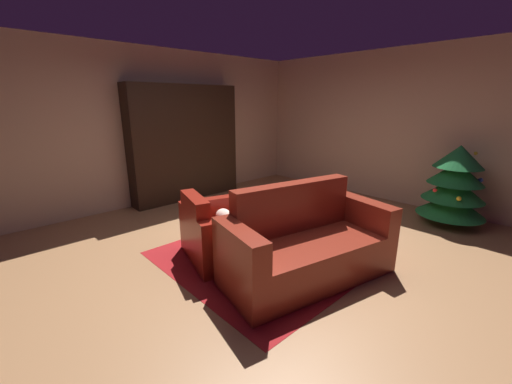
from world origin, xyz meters
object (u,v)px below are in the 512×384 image
object	(u,v)px
bookshelf_unit	(192,144)
bottle_on_table	(261,211)
couch_red	(306,247)
armchair_red	(217,234)
book_stack_on_table	(245,222)
decorated_tree	(454,185)
coffee_table	(250,227)

from	to	relation	value
bookshelf_unit	bottle_on_table	distance (m)	2.85
bookshelf_unit	couch_red	size ratio (longest dim) A/B	1.10
armchair_red	bookshelf_unit	bearing A→B (deg)	153.71
armchair_red	book_stack_on_table	bearing A→B (deg)	32.11
book_stack_on_table	armchair_red	bearing A→B (deg)	-147.89
book_stack_on_table	bottle_on_table	bearing A→B (deg)	86.49
bookshelf_unit	decorated_tree	size ratio (longest dim) A/B	1.78
bookshelf_unit	book_stack_on_table	world-z (taller)	bookshelf_unit
armchair_red	decorated_tree	distance (m)	3.63
armchair_red	couch_red	xyz separation A→B (m)	(0.98, 0.44, 0.04)
bookshelf_unit	bottle_on_table	xyz separation A→B (m)	(2.71, -0.77, -0.48)
couch_red	coffee_table	xyz separation A→B (m)	(-0.67, -0.20, 0.08)
armchair_red	book_stack_on_table	world-z (taller)	armchair_red
coffee_table	decorated_tree	xyz separation A→B (m)	(1.23, 3.03, 0.20)
coffee_table	bottle_on_table	distance (m)	0.24
couch_red	coffee_table	distance (m)	0.70
couch_red	coffee_table	bearing A→B (deg)	-163.65
armchair_red	couch_red	bearing A→B (deg)	24.06
couch_red	bookshelf_unit	bearing A→B (deg)	167.57
bookshelf_unit	couch_red	xyz separation A→B (m)	(3.38, -0.75, -0.72)
coffee_table	bottle_on_table	xyz separation A→B (m)	(-0.00, 0.18, 0.16)
armchair_red	coffee_table	xyz separation A→B (m)	(0.31, 0.24, 0.11)
bottle_on_table	decorated_tree	world-z (taller)	decorated_tree
book_stack_on_table	couch_red	bearing A→B (deg)	20.25
armchair_red	bottle_on_table	size ratio (longest dim) A/B	3.88
couch_red	bottle_on_table	world-z (taller)	couch_red
bookshelf_unit	bottle_on_table	bearing A→B (deg)	-15.77
bookshelf_unit	bottle_on_table	size ratio (longest dim) A/B	7.60
coffee_table	decorated_tree	distance (m)	3.27
couch_red	book_stack_on_table	bearing A→B (deg)	-159.75
book_stack_on_table	decorated_tree	size ratio (longest dim) A/B	0.20
couch_red	book_stack_on_table	distance (m)	0.75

